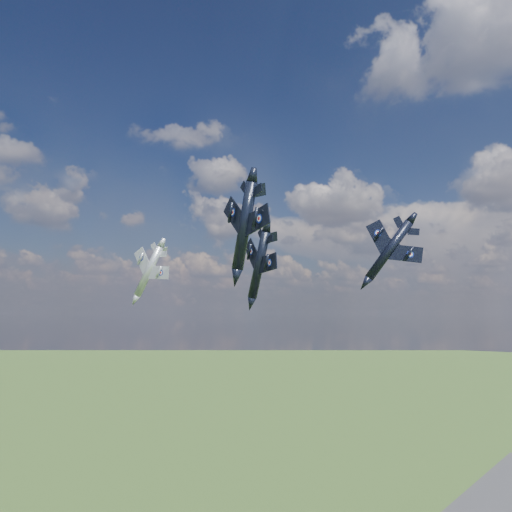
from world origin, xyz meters
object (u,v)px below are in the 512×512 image
Objects in this scene: jet_lead_navy at (259,265)px; jet_right_navy at (245,226)px; jet_left_silver at (149,271)px; jet_high_navy at (389,250)px.

jet_right_navy is at bearing -35.37° from jet_lead_navy.
jet_left_silver reaches higher than jet_lead_navy.
jet_lead_navy is 0.98× the size of jet_high_navy.
jet_high_navy reaches higher than jet_right_navy.
jet_lead_navy is 1.10× the size of jet_right_navy.
jet_high_navy reaches higher than jet_lead_navy.
jet_left_silver is (-30.76, 0.96, 0.64)m from jet_lead_navy.
jet_lead_navy is 30.78m from jet_left_silver.
jet_left_silver is (-45.04, 21.17, -1.68)m from jet_right_navy.
jet_left_silver is at bearing 169.35° from jet_right_navy.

